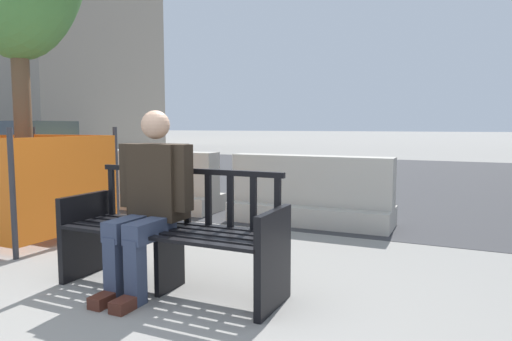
{
  "coord_description": "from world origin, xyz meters",
  "views": [
    {
      "loc": [
        1.92,
        -2.12,
        1.2
      ],
      "look_at": [
        -0.02,
        2.06,
        0.75
      ],
      "focal_mm": 32.0,
      "sensor_mm": 36.0,
      "label": 1
    }
  ],
  "objects_px": {
    "seated_person": "(150,197)",
    "jersey_barrier_centre": "(310,196)",
    "street_bench": "(172,236)",
    "construction_fence": "(26,182)",
    "car_taxi_near": "(19,146)",
    "jersey_barrier_left": "(155,185)"
  },
  "relations": [
    {
      "from": "seated_person",
      "to": "jersey_barrier_centre",
      "type": "relative_size",
      "value": 0.66
    },
    {
      "from": "street_bench",
      "to": "construction_fence",
      "type": "distance_m",
      "value": 2.51
    },
    {
      "from": "car_taxi_near",
      "to": "jersey_barrier_left",
      "type": "bearing_deg",
      "value": -23.44
    },
    {
      "from": "jersey_barrier_left",
      "to": "car_taxi_near",
      "type": "relative_size",
      "value": 0.43
    },
    {
      "from": "seated_person",
      "to": "jersey_barrier_centre",
      "type": "height_order",
      "value": "seated_person"
    },
    {
      "from": "jersey_barrier_centre",
      "to": "jersey_barrier_left",
      "type": "bearing_deg",
      "value": 179.2
    },
    {
      "from": "street_bench",
      "to": "car_taxi_near",
      "type": "bearing_deg",
      "value": 147.73
    },
    {
      "from": "street_bench",
      "to": "jersey_barrier_left",
      "type": "height_order",
      "value": "street_bench"
    },
    {
      "from": "jersey_barrier_centre",
      "to": "car_taxi_near",
      "type": "height_order",
      "value": "car_taxi_near"
    },
    {
      "from": "seated_person",
      "to": "street_bench",
      "type": "bearing_deg",
      "value": 21.99
    },
    {
      "from": "jersey_barrier_centre",
      "to": "seated_person",
      "type": "bearing_deg",
      "value": -97.4
    },
    {
      "from": "jersey_barrier_centre",
      "to": "construction_fence",
      "type": "height_order",
      "value": "construction_fence"
    },
    {
      "from": "jersey_barrier_centre",
      "to": "jersey_barrier_left",
      "type": "height_order",
      "value": "same"
    },
    {
      "from": "jersey_barrier_centre",
      "to": "construction_fence",
      "type": "relative_size",
      "value": 1.45
    },
    {
      "from": "seated_person",
      "to": "jersey_barrier_left",
      "type": "bearing_deg",
      "value": 126.81
    },
    {
      "from": "jersey_barrier_left",
      "to": "jersey_barrier_centre",
      "type": "bearing_deg",
      "value": -0.8
    },
    {
      "from": "jersey_barrier_centre",
      "to": "jersey_barrier_left",
      "type": "xyz_separation_m",
      "value": [
        -2.38,
        0.03,
        0.0
      ]
    },
    {
      "from": "seated_person",
      "to": "jersey_barrier_left",
      "type": "relative_size",
      "value": 0.66
    },
    {
      "from": "street_bench",
      "to": "seated_person",
      "type": "bearing_deg",
      "value": -158.01
    },
    {
      "from": "street_bench",
      "to": "jersey_barrier_left",
      "type": "distance_m",
      "value": 3.43
    },
    {
      "from": "jersey_barrier_centre",
      "to": "construction_fence",
      "type": "bearing_deg",
      "value": -143.72
    },
    {
      "from": "street_bench",
      "to": "seated_person",
      "type": "xyz_separation_m",
      "value": [
        -0.14,
        -0.06,
        0.29
      ]
    }
  ]
}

